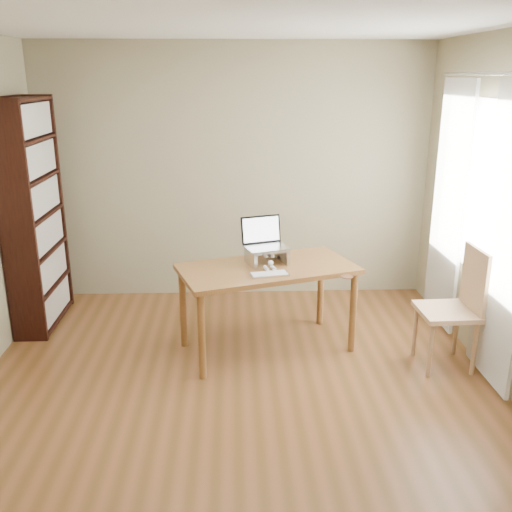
{
  "coord_description": "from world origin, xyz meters",
  "views": [
    {
      "loc": [
        -0.02,
        -3.59,
        2.27
      ],
      "look_at": [
        0.17,
        0.87,
        0.85
      ],
      "focal_mm": 40.0,
      "sensor_mm": 36.0,
      "label": 1
    }
  ],
  "objects": [
    {
      "name": "curtains",
      "position": [
        1.92,
        0.8,
        1.17
      ],
      "size": [
        0.03,
        1.9,
        2.25
      ],
      "color": "white",
      "rests_on": "ground"
    },
    {
      "name": "laptop_stand",
      "position": [
        0.26,
        0.97,
        0.83
      ],
      "size": [
        0.32,
        0.25,
        0.13
      ],
      "rotation": [
        0.0,
        0.0,
        0.32
      ],
      "color": "silver",
      "rests_on": "desk"
    },
    {
      "name": "room",
      "position": [
        0.03,
        0.01,
        1.3
      ],
      "size": [
        4.04,
        4.54,
        2.64
      ],
      "color": "#573717",
      "rests_on": "ground"
    },
    {
      "name": "desk",
      "position": [
        0.26,
        0.89,
        0.66
      ],
      "size": [
        1.6,
        1.14,
        0.75
      ],
      "rotation": [
        0.0,
        0.0,
        0.32
      ],
      "color": "brown",
      "rests_on": "ground"
    },
    {
      "name": "cat",
      "position": [
        0.24,
        1.0,
        0.81
      ],
      "size": [
        0.24,
        0.48,
        0.15
      ],
      "rotation": [
        0.0,
        0.0,
        0.23
      ],
      "color": "#4C413C",
      "rests_on": "desk"
    },
    {
      "name": "chair",
      "position": [
        1.76,
        0.54,
        0.54
      ],
      "size": [
        0.45,
        0.45,
        0.99
      ],
      "rotation": [
        0.0,
        0.0,
        0.03
      ],
      "color": "tan",
      "rests_on": "ground"
    },
    {
      "name": "laptop",
      "position": [
        0.26,
        1.03,
        0.94
      ],
      "size": [
        0.41,
        0.39,
        0.25
      ],
      "rotation": [
        0.0,
        0.0,
        0.32
      ],
      "color": "silver",
      "rests_on": "laptop_stand"
    },
    {
      "name": "coaster",
      "position": [
        0.88,
        0.61,
        0.75
      ],
      "size": [
        0.1,
        0.1,
        0.01
      ],
      "primitive_type": "cylinder",
      "color": "#512E1B",
      "rests_on": "desk"
    },
    {
      "name": "bookshelf",
      "position": [
        -1.83,
        1.55,
        1.05
      ],
      "size": [
        0.3,
        0.9,
        2.1
      ],
      "color": "black",
      "rests_on": "ground"
    },
    {
      "name": "keyboard",
      "position": [
        0.26,
        0.67,
        0.76
      ],
      "size": [
        0.32,
        0.19,
        0.02
      ],
      "rotation": [
        0.0,
        0.0,
        0.2
      ],
      "color": "silver",
      "rests_on": "desk"
    }
  ]
}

